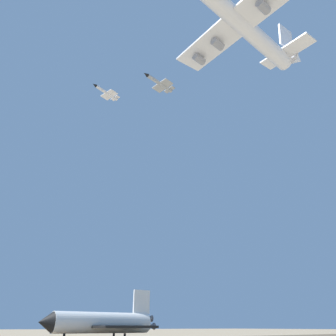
{
  "coord_description": "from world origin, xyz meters",
  "views": [
    {
      "loc": [
        42.2,
        102.61,
        4.22
      ],
      "look_at": [
        -8.65,
        20.11,
        52.17
      ],
      "focal_mm": 34.38,
      "sensor_mm": 36.0,
      "label": 1
    }
  ],
  "objects_px": {
    "chase_jet_left_wing": "(160,83)",
    "carrier_jet": "(237,19)",
    "space_shuttle": "(101,323)",
    "chase_jet_lead": "(107,93)"
  },
  "relations": [
    {
      "from": "chase_jet_left_wing",
      "to": "carrier_jet",
      "type": "bearing_deg",
      "value": 99.41
    },
    {
      "from": "space_shuttle",
      "to": "chase_jet_lead",
      "type": "xyz_separation_m",
      "value": [
        1.44,
        -14.54,
        100.52
      ]
    },
    {
      "from": "space_shuttle",
      "to": "carrier_jet",
      "type": "xyz_separation_m",
      "value": [
        -22.51,
        50.88,
        98.42
      ]
    },
    {
      "from": "space_shuttle",
      "to": "carrier_jet",
      "type": "height_order",
      "value": "carrier_jet"
    },
    {
      "from": "chase_jet_lead",
      "to": "chase_jet_left_wing",
      "type": "bearing_deg",
      "value": 88.93
    },
    {
      "from": "space_shuttle",
      "to": "chase_jet_left_wing",
      "type": "bearing_deg",
      "value": 110.8
    },
    {
      "from": "space_shuttle",
      "to": "chase_jet_left_wing",
      "type": "distance_m",
      "value": 88.85
    },
    {
      "from": "chase_jet_left_wing",
      "to": "chase_jet_lead",
      "type": "bearing_deg",
      "value": -86.0
    },
    {
      "from": "chase_jet_lead",
      "to": "chase_jet_left_wing",
      "type": "xyz_separation_m",
      "value": [
        -10.45,
        33.33,
        -14.15
      ]
    },
    {
      "from": "chase_jet_lead",
      "to": "chase_jet_left_wing",
      "type": "distance_m",
      "value": 37.69
    }
  ]
}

